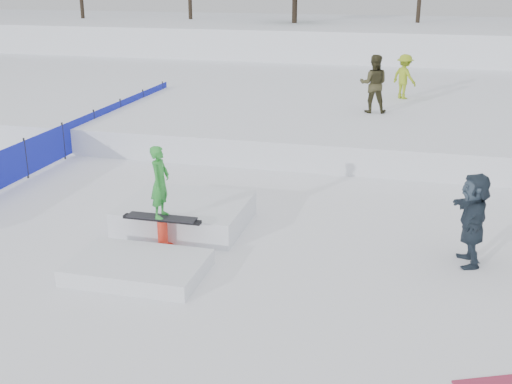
% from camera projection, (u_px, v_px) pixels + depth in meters
% --- Properties ---
extents(ground, '(120.00, 120.00, 0.00)m').
position_uv_depth(ground, '(200.00, 284.00, 11.32)').
color(ground, white).
extents(snow_berm, '(60.00, 14.00, 2.40)m').
position_uv_depth(snow_berm, '(364.00, 43.00, 38.41)').
color(snow_berm, white).
rests_on(snow_berm, ground).
extents(snow_midrise, '(50.00, 18.00, 0.80)m').
position_uv_depth(snow_midrise, '(330.00, 98.00, 25.85)').
color(snow_midrise, white).
rests_on(snow_midrise, ground).
extents(safety_fence, '(0.05, 16.00, 1.10)m').
position_uv_depth(safety_fence, '(64.00, 141.00, 18.72)').
color(safety_fence, '#171FB3').
rests_on(safety_fence, ground).
extents(walker_olive, '(0.97, 0.78, 1.90)m').
position_uv_depth(walker_olive, '(374.00, 84.00, 21.04)').
color(walker_olive, '#36331C').
rests_on(walker_olive, snow_midrise).
extents(walker_ygreen, '(1.18, 1.14, 1.61)m').
position_uv_depth(walker_ygreen, '(404.00, 77.00, 23.41)').
color(walker_ygreen, '#8FA91E').
rests_on(walker_ygreen, snow_midrise).
extents(spectator_dark, '(0.70, 1.70, 1.79)m').
position_uv_depth(spectator_dark, '(473.00, 219.00, 11.85)').
color(spectator_dark, '#25323F').
rests_on(spectator_dark, ground).
extents(loose_board_red, '(1.39, 0.82, 0.03)m').
position_uv_depth(loose_board_red, '(505.00, 382.00, 8.59)').
color(loose_board_red, maroon).
rests_on(loose_board_red, ground).
extents(jib_rail_feature, '(2.60, 4.40, 2.11)m').
position_uv_depth(jib_rail_feature, '(173.00, 224.00, 13.20)').
color(jib_rail_feature, white).
rests_on(jib_rail_feature, ground).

